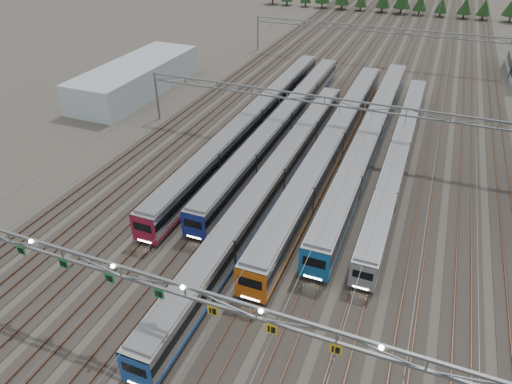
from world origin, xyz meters
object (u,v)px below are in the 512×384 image
at_px(train_d, 332,143).
at_px(gantry_far, 376,34).
at_px(west_shed, 136,78).
at_px(train_a, 254,120).
at_px(train_c, 273,179).
at_px(train_b, 283,122).
at_px(train_e, 370,136).
at_px(train_f, 399,152).
at_px(gantry_mid, 324,107).
at_px(gantry_near, 184,294).

distance_m(train_d, gantry_far, 47.93).
xyz_separation_m(train_d, west_shed, (-40.97, 12.33, 0.44)).
relative_size(train_a, train_c, 1.04).
height_order(train_a, train_b, train_a).
xyz_separation_m(train_e, train_f, (4.50, -2.81, -0.31)).
bearing_deg(gantry_far, gantry_mid, -90.00).
distance_m(train_b, gantry_far, 43.85).
xyz_separation_m(train_a, train_b, (4.50, 0.88, -0.06)).
bearing_deg(train_f, train_c, -134.85).
height_order(train_a, west_shed, west_shed).
distance_m(train_a, gantry_mid, 12.06).
relative_size(gantry_near, gantry_mid, 1.00).
relative_size(train_c, gantry_near, 1.05).
distance_m(train_d, gantry_near, 37.79).
relative_size(train_e, west_shed, 2.01).
bearing_deg(gantry_mid, train_e, 14.04).
distance_m(train_a, train_f, 22.60).
xyz_separation_m(train_b, train_e, (13.50, -0.19, 0.13)).
relative_size(train_a, gantry_near, 1.09).
bearing_deg(train_a, train_e, 2.19).
height_order(train_e, gantry_far, gantry_far).
xyz_separation_m(train_a, gantry_mid, (11.25, -1.00, 4.22)).
bearing_deg(train_e, train_c, -118.78).
bearing_deg(gantry_far, train_c, -92.16).
bearing_deg(west_shed, train_e, -9.91).
relative_size(gantry_mid, west_shed, 1.88).
bearing_deg(train_a, gantry_mid, -5.08).
height_order(train_b, train_f, train_b).
distance_m(gantry_mid, west_shed, 40.07).
distance_m(train_b, train_d, 10.10).
relative_size(train_a, train_f, 1.14).
distance_m(train_f, gantry_near, 40.93).
xyz_separation_m(train_f, gantry_mid, (-11.25, 1.12, 4.46)).
bearing_deg(west_shed, train_b, -13.63).
relative_size(train_b, gantry_far, 1.03).
bearing_deg(gantry_near, gantry_mid, 89.93).
bearing_deg(train_a, gantry_near, -74.76).
height_order(train_a, train_d, train_d).
bearing_deg(gantry_far, west_shed, -137.59).
distance_m(train_e, train_f, 5.31).
xyz_separation_m(train_b, gantry_near, (6.70, -42.00, 4.98)).
bearing_deg(gantry_near, train_f, 73.84).
bearing_deg(west_shed, train_f, -12.14).
height_order(train_e, train_f, train_e).
distance_m(gantry_mid, gantry_far, 45.00).
relative_size(train_d, train_f, 1.13).
height_order(train_a, gantry_near, gantry_near).
xyz_separation_m(train_b, gantry_far, (6.75, 43.12, 4.28)).
distance_m(train_c, west_shed, 43.84).
bearing_deg(gantry_mid, west_shed, 166.03).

